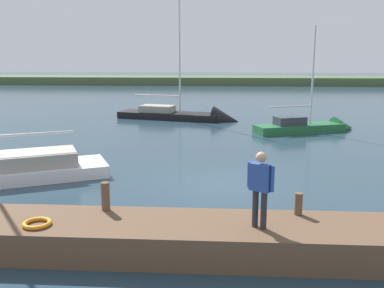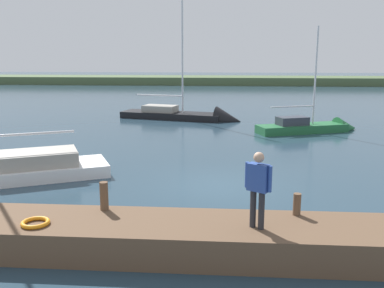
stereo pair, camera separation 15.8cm
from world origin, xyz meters
name	(u,v)px [view 1 (the left image)]	position (x,y,z in m)	size (l,w,h in m)	color
ground_plane	(220,186)	(0.00, 0.00, 0.00)	(200.00, 200.00, 0.00)	#263D4C
far_shoreline	(220,84)	(0.00, -54.56, 0.00)	(180.00, 8.00, 2.40)	#4C603D
dock_pier	(220,239)	(0.00, 5.39, 0.39)	(19.24, 1.97, 0.78)	brown
mooring_post_near	(106,196)	(2.89, 4.70, 1.14)	(0.21, 0.21, 0.73)	brown
mooring_post_far	(298,204)	(-1.92, 4.70, 1.05)	(0.19, 0.19, 0.55)	brown
life_ring_buoy	(37,223)	(4.21, 5.78, 0.83)	(0.66, 0.66, 0.10)	orange
sailboat_outer_mooring	(311,129)	(-5.62, -11.52, 0.18)	(6.70, 3.68, 6.95)	#236638
sailboat_far_right	(186,118)	(2.44, -15.99, 0.13)	(9.21, 4.19, 10.94)	black
person_on_dock	(260,184)	(-0.89, 5.57, 1.81)	(0.57, 0.44, 1.77)	#28282D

